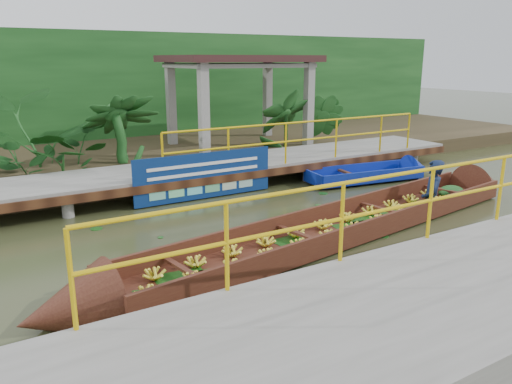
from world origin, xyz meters
TOP-DOWN VIEW (x-y plane):
  - ground at (0.00, 0.00)m, footprint 80.00×80.00m
  - land_strip at (0.00, 7.50)m, footprint 30.00×8.00m
  - far_dock at (0.02, 3.43)m, footprint 16.00×2.06m
  - near_dock at (1.00, -4.20)m, footprint 18.00×2.40m
  - pavilion at (3.00, 6.30)m, footprint 4.40×3.00m
  - foliage_backdrop at (0.00, 10.00)m, footprint 30.00×0.80m
  - vendor_boat at (1.43, -0.91)m, footprint 11.27×2.68m
  - moored_blue_boat at (5.09, 1.76)m, footprint 3.68×1.40m
  - blue_banner at (-0.04, 2.48)m, footprint 3.35×0.04m
  - tropical_plants at (-1.23, 5.30)m, footprint 14.36×1.36m

SIDE VIEW (x-z plane):
  - ground at x=0.00m, z-range 0.00..0.00m
  - moored_blue_boat at x=5.09m, z-range -0.27..0.58m
  - land_strip at x=0.00m, z-range 0.00..0.45m
  - vendor_boat at x=1.43m, z-range -0.91..1.40m
  - near_dock at x=1.00m, z-range -0.56..1.16m
  - far_dock at x=0.02m, z-range -0.35..1.30m
  - blue_banner at x=-0.04m, z-range 0.03..1.08m
  - tropical_plants at x=-1.23m, z-range 0.45..2.15m
  - foliage_backdrop at x=0.00m, z-range 0.00..4.00m
  - pavilion at x=3.00m, z-range 1.32..4.32m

